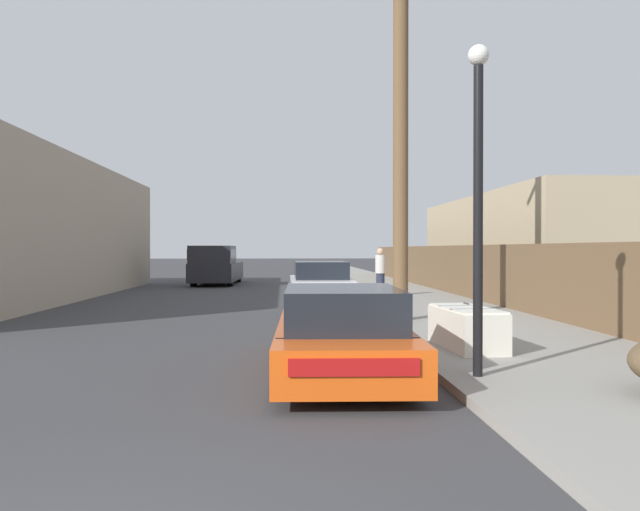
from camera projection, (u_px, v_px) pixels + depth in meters
name	position (u px, v px, depth m)	size (l,w,h in m)	color
sidewalk_curb	(379.00, 287.00, 26.70)	(4.20, 63.00, 0.12)	gray
discarded_fridge	(467.00, 328.00, 9.93)	(0.85, 1.82, 0.67)	silver
parked_sports_car_red	(341.00, 333.00, 8.51)	(1.86, 4.70, 1.19)	#E05114
car_parked_mid	(320.00, 284.00, 19.37)	(1.84, 4.43, 1.32)	silver
pickup_truck	(216.00, 265.00, 29.65)	(2.14, 5.82, 1.85)	#232328
utility_pole	(401.00, 134.00, 13.80)	(1.80, 0.34, 8.07)	brown
street_lamp	(478.00, 181.00, 7.72)	(0.26, 0.26, 4.11)	black
wooden_fence	(457.00, 270.00, 21.57)	(0.08, 35.13, 1.71)	brown
building_right_house	(541.00, 244.00, 25.43)	(6.00, 14.74, 3.83)	tan
pedestrian	(380.00, 272.00, 20.78)	(0.34, 0.34, 1.61)	#282D42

